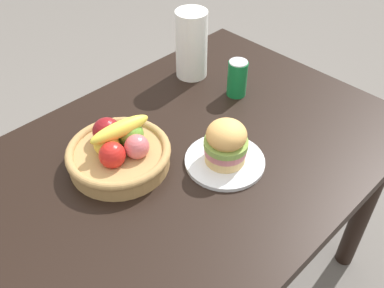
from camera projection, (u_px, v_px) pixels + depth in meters
dining_table at (176, 185)px, 1.29m from camera, size 1.40×0.90×0.75m
plate at (225, 161)px, 1.22m from camera, size 0.23×0.23×0.01m
sandwich at (226, 142)px, 1.17m from camera, size 0.12×0.12×0.13m
soda_can at (237, 78)px, 1.43m from camera, size 0.07×0.07×0.13m
fruit_basket at (119, 151)px, 1.19m from camera, size 0.29×0.29×0.14m
paper_towel_roll at (191, 44)px, 1.49m from camera, size 0.11×0.11×0.24m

